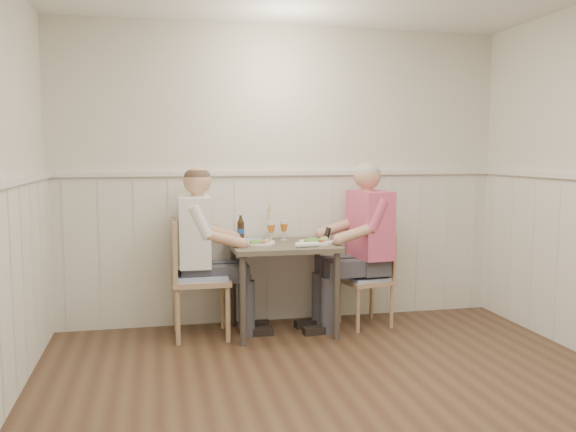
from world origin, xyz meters
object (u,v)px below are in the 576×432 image
at_px(dining_table, 283,256).
at_px(diner_cream, 200,264).
at_px(grass_vase, 267,222).
at_px(chair_right, 370,275).
at_px(man_in_pink, 365,257).
at_px(chair_left, 193,274).
at_px(beer_bottle, 241,229).

relative_size(dining_table, diner_cream, 0.61).
bearing_deg(dining_table, grass_vase, 107.60).
bearing_deg(chair_right, man_in_pink, -166.13).
bearing_deg(grass_vase, man_in_pink, -16.18).
distance_m(dining_table, chair_left, 0.75).
bearing_deg(diner_cream, chair_right, -0.48).
xyz_separation_m(chair_left, grass_vase, (0.65, 0.25, 0.38)).
xyz_separation_m(beer_bottle, grass_vase, (0.23, 0.03, 0.06)).
relative_size(dining_table, chair_right, 1.05).
height_order(chair_left, diner_cream, diner_cream).
distance_m(chair_left, beer_bottle, 0.57).
distance_m(dining_table, man_in_pink, 0.73).
height_order(dining_table, beer_bottle, beer_bottle).
height_order(dining_table, chair_right, chair_right).
bearing_deg(beer_bottle, dining_table, -36.26).
relative_size(chair_right, beer_bottle, 3.73).
xyz_separation_m(dining_table, man_in_pink, (0.73, 0.03, -0.04)).
xyz_separation_m(man_in_pink, diner_cream, (-1.41, 0.03, -0.01)).
bearing_deg(chair_right, diner_cream, 179.52).
xyz_separation_m(chair_right, man_in_pink, (-0.06, -0.01, 0.16)).
distance_m(beer_bottle, grass_vase, 0.24).
xyz_separation_m(dining_table, chair_left, (-0.74, 0.02, -0.12)).
relative_size(man_in_pink, beer_bottle, 6.60).
distance_m(chair_right, grass_vase, 1.01).
distance_m(dining_table, chair_right, 0.81).
relative_size(chair_left, beer_bottle, 4.42).
xyz_separation_m(chair_right, chair_left, (-1.53, -0.03, 0.08)).
bearing_deg(grass_vase, beer_bottle, -172.46).
distance_m(diner_cream, grass_vase, 0.70).
xyz_separation_m(dining_table, diner_cream, (-0.68, 0.06, -0.05)).
bearing_deg(beer_bottle, chair_right, -9.74).
bearing_deg(man_in_pink, grass_vase, 163.82).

